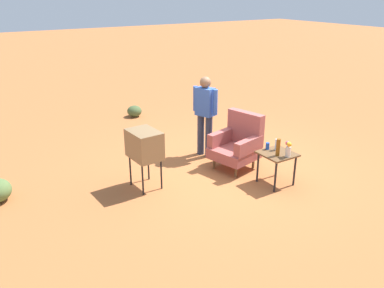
# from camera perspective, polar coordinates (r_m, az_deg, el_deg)

# --- Properties ---
(ground_plane) EXTENTS (60.00, 60.00, 0.00)m
(ground_plane) POSITION_cam_1_polar(r_m,az_deg,el_deg) (7.69, 5.47, -3.20)
(ground_plane) COLOR #AD6033
(armchair) EXTENTS (0.92, 0.94, 1.06)m
(armchair) POSITION_cam_1_polar(r_m,az_deg,el_deg) (7.49, 6.67, 0.18)
(armchair) COLOR brown
(armchair) RESTS_ON ground
(side_table) EXTENTS (0.56, 0.56, 0.58)m
(side_table) POSITION_cam_1_polar(r_m,az_deg,el_deg) (6.95, 12.25, -1.90)
(side_table) COLOR black
(side_table) RESTS_ON ground
(tv_on_stand) EXTENTS (0.63, 0.48, 1.03)m
(tv_on_stand) POSITION_cam_1_polar(r_m,az_deg,el_deg) (6.62, -6.92, -0.13)
(tv_on_stand) COLOR black
(tv_on_stand) RESTS_ON ground
(person_standing) EXTENTS (0.54, 0.34, 1.64)m
(person_standing) POSITION_cam_1_polar(r_m,az_deg,el_deg) (7.86, 1.90, 4.74)
(person_standing) COLOR #2D3347
(person_standing) RESTS_ON ground
(soda_can_blue) EXTENTS (0.07, 0.07, 0.12)m
(soda_can_blue) POSITION_cam_1_polar(r_m,az_deg,el_deg) (7.02, 10.92, -0.29)
(soda_can_blue) COLOR blue
(soda_can_blue) RESTS_ON side_table
(bottle_tall_amber) EXTENTS (0.07, 0.07, 0.30)m
(bottle_tall_amber) POSITION_cam_1_polar(r_m,az_deg,el_deg) (6.75, 12.40, -0.47)
(bottle_tall_amber) COLOR brown
(bottle_tall_amber) RESTS_ON side_table
(bottle_short_clear) EXTENTS (0.06, 0.06, 0.20)m
(bottle_short_clear) POSITION_cam_1_polar(r_m,az_deg,el_deg) (7.01, 12.22, -0.07)
(bottle_short_clear) COLOR silver
(bottle_short_clear) RESTS_ON side_table
(flower_vase) EXTENTS (0.14, 0.10, 0.27)m
(flower_vase) POSITION_cam_1_polar(r_m,az_deg,el_deg) (6.75, 13.82, -0.63)
(flower_vase) COLOR silver
(flower_vase) RESTS_ON side_table
(shrub_near) EXTENTS (0.39, 0.39, 0.30)m
(shrub_near) POSITION_cam_1_polar(r_m,az_deg,el_deg) (10.72, -8.37, 4.75)
(shrub_near) COLOR #475B33
(shrub_near) RESTS_ON ground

